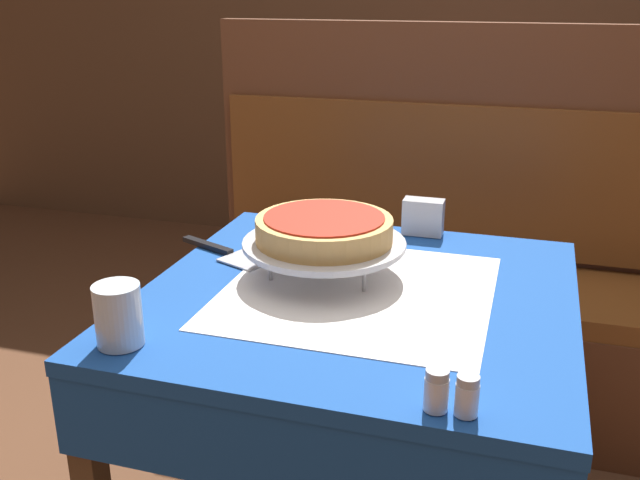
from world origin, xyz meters
name	(u,v)px	position (x,y,z in m)	size (l,w,h in m)	color
dining_table_front	(357,337)	(0.00, 0.00, 0.62)	(0.87, 0.87, 0.73)	#194799
dining_table_rear	(481,154)	(0.10, 1.79, 0.63)	(0.83, 0.83, 0.72)	red
booth_bench	(440,300)	(0.07, 0.84, 0.35)	(1.61, 0.47, 1.21)	brown
back_wall_panel	(477,12)	(0.00, 2.28, 1.20)	(6.00, 0.04, 2.40)	brown
pizza_pan_stand	(324,245)	(-0.09, 0.06, 0.80)	(0.35, 0.35, 0.08)	#ADADB2
deep_dish_pizza	(324,229)	(-0.09, 0.06, 0.84)	(0.29, 0.29, 0.05)	tan
pizza_server	(228,253)	(-0.34, 0.11, 0.73)	(0.27, 0.15, 0.01)	#BCBCC1
water_glass_near	(118,315)	(-0.34, -0.34, 0.79)	(0.08, 0.08, 0.11)	silver
salt_shaker	(436,390)	(0.22, -0.39, 0.76)	(0.04, 0.04, 0.07)	silver
pepper_shaker	(467,396)	(0.26, -0.39, 0.76)	(0.04, 0.04, 0.06)	silver
napkin_holder	(423,217)	(0.07, 0.39, 0.77)	(0.10, 0.05, 0.09)	#B2B2B7
condiment_caddy	(489,125)	(0.13, 1.72, 0.77)	(0.11, 0.11, 0.16)	black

